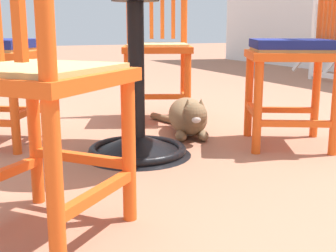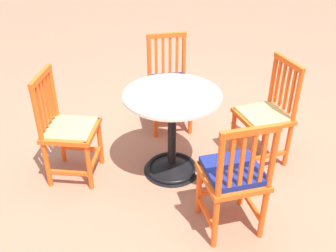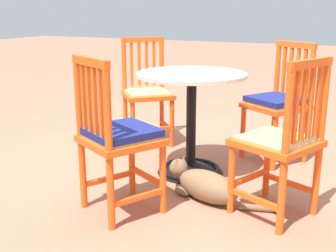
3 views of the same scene
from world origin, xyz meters
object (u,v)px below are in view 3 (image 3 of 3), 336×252
Objects in this scene: orange_chair_at_corner at (281,144)px; orange_chair_tucked_in at (278,104)px; orange_chair_facing_out at (147,94)px; tabby_cat at (203,185)px; cafe_table at (191,135)px; orange_chair_by_planter at (118,138)px.

orange_chair_tucked_in is at bearing -77.13° from orange_chair_at_corner.
orange_chair_at_corner is 1.00× the size of orange_chair_facing_out.
orange_chair_tucked_in is 1.03m from tabby_cat.
cafe_table is 0.83× the size of orange_chair_facing_out.
orange_chair_tucked_in is at bearing -178.36° from orange_chair_facing_out.
orange_chair_tucked_in is 1.13m from orange_chair_facing_out.
orange_chair_by_planter reaches higher than tabby_cat.
cafe_table is at bearing -100.38° from orange_chair_by_planter.
orange_chair_by_planter is (0.14, 0.75, 0.16)m from cafe_table.
orange_chair_by_planter is (-0.50, 1.27, 0.01)m from orange_chair_facing_out.
orange_chair_facing_out is at bearing 1.64° from orange_chair_tucked_in.
orange_chair_tucked_in is at bearing -104.35° from tabby_cat.
tabby_cat is (-0.25, 0.38, -0.19)m from cafe_table.
orange_chair_by_planter is at bearing 79.62° from cafe_table.
orange_chair_facing_out is 1.23× the size of tabby_cat.
orange_chair_by_planter is at bearing 22.24° from orange_chair_at_corner.
orange_chair_at_corner is at bearing 177.36° from tabby_cat.
cafe_table is 0.78m from orange_chair_by_planter.
cafe_table is at bearing -29.58° from orange_chair_at_corner.
orange_chair_tucked_in is 1.45m from orange_chair_by_planter.
cafe_table is 1.02× the size of tabby_cat.
orange_chair_facing_out is at bearing -39.40° from cafe_table.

